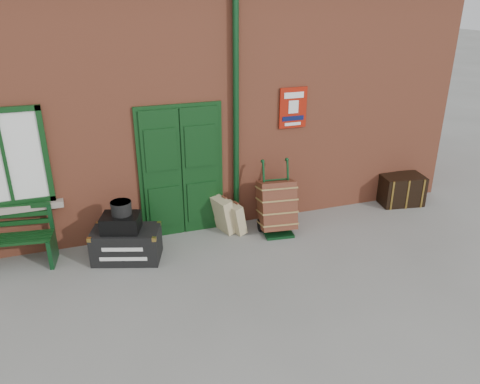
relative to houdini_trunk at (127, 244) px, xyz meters
name	(u,v)px	position (x,y,z in m)	size (l,w,h in m)	color
ground	(225,271)	(1.35, -0.85, -0.26)	(80.00, 80.00, 0.00)	gray
station_building	(172,86)	(1.34, 2.65, 1.90)	(10.30, 4.30, 4.36)	#B15639
houdini_trunk	(127,244)	(0.00, 0.00, 0.00)	(1.03, 0.57, 0.51)	black
strongbox	(121,223)	(-0.05, 0.00, 0.39)	(0.57, 0.41, 0.26)	black
hatbox	(121,208)	(-0.02, 0.03, 0.62)	(0.31, 0.31, 0.21)	black
suitcase_back	(223,215)	(1.70, 0.40, 0.07)	(0.18, 0.44, 0.62)	tan
suitcase_front	(235,218)	(1.88, 0.30, 0.02)	(0.16, 0.40, 0.53)	tan
porter_trolley	(277,206)	(2.58, 0.11, 0.23)	(0.68, 0.72, 1.25)	#0D3718
dark_trunk	(401,190)	(5.37, 0.40, 0.04)	(0.81, 0.53, 0.59)	black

